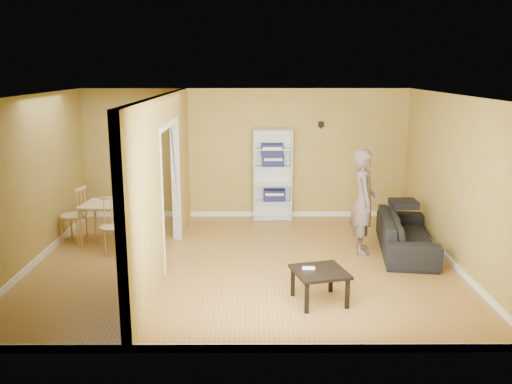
# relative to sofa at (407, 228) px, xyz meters

# --- Properties ---
(room_shell) EXTENTS (6.50, 6.50, 6.50)m
(room_shell) POSITION_rel_sofa_xyz_m (-2.70, -0.55, 0.90)
(room_shell) COLOR #916027
(room_shell) RESTS_ON ground
(partition) EXTENTS (0.22, 5.50, 2.60)m
(partition) POSITION_rel_sofa_xyz_m (-3.90, -0.55, 0.90)
(partition) COLOR olive
(partition) RESTS_ON ground
(wall_speaker) EXTENTS (0.10, 0.10, 0.10)m
(wall_speaker) POSITION_rel_sofa_xyz_m (-1.20, 2.14, 1.50)
(wall_speaker) COLOR black
(wall_speaker) RESTS_ON room_shell
(sofa) EXTENTS (2.21, 1.19, 0.80)m
(sofa) POSITION_rel_sofa_xyz_m (0.00, 0.00, 0.00)
(sofa) COLOR black
(sofa) RESTS_ON ground
(person) EXTENTS (0.77, 0.62, 2.02)m
(person) POSITION_rel_sofa_xyz_m (-0.74, -0.01, 0.61)
(person) COLOR slate
(person) RESTS_ON ground
(bookshelf) EXTENTS (0.76, 0.33, 1.80)m
(bookshelf) POSITION_rel_sofa_xyz_m (-2.16, 2.05, 0.50)
(bookshelf) COLOR white
(bookshelf) RESTS_ON ground
(paper_box_navy_a) EXTENTS (0.43, 0.28, 0.22)m
(paper_box_navy_a) POSITION_rel_sofa_xyz_m (-2.12, 2.01, 0.09)
(paper_box_navy_a) COLOR #191B4D
(paper_box_navy_a) RESTS_ON bookshelf
(paper_box_navy_b) EXTENTS (0.43, 0.28, 0.22)m
(paper_box_navy_b) POSITION_rel_sofa_xyz_m (-2.15, 2.01, 0.80)
(paper_box_navy_b) COLOR #172A4B
(paper_box_navy_b) RESTS_ON bookshelf
(paper_box_navy_c) EXTENTS (0.44, 0.29, 0.22)m
(paper_box_navy_c) POSITION_rel_sofa_xyz_m (-2.17, 2.01, 1.03)
(paper_box_navy_c) COLOR #1B194B
(paper_box_navy_c) RESTS_ON bookshelf
(coffee_table) EXTENTS (0.66, 0.66, 0.44)m
(coffee_table) POSITION_rel_sofa_xyz_m (-1.68, -2.00, -0.03)
(coffee_table) COLOR black
(coffee_table) RESTS_ON ground
(game_controller) EXTENTS (0.16, 0.04, 0.03)m
(game_controller) POSITION_rel_sofa_xyz_m (-1.82, -1.96, 0.05)
(game_controller) COLOR white
(game_controller) RESTS_ON coffee_table
(dining_table) EXTENTS (1.12, 0.75, 0.70)m
(dining_table) POSITION_rel_sofa_xyz_m (-4.93, 0.51, 0.22)
(dining_table) COLOR #E6B88B
(dining_table) RESTS_ON ground
(chair_left) EXTENTS (0.54, 0.54, 0.98)m
(chair_left) POSITION_rel_sofa_xyz_m (-5.70, 0.56, 0.09)
(chair_left) COLOR tan
(chair_left) RESTS_ON ground
(chair_near) EXTENTS (0.53, 0.53, 0.93)m
(chair_near) POSITION_rel_sofa_xyz_m (-4.85, -0.05, 0.06)
(chair_near) COLOR tan
(chair_near) RESTS_ON ground
(chair_far) EXTENTS (0.54, 0.54, 0.99)m
(chair_far) POSITION_rel_sofa_xyz_m (-4.95, 1.14, 0.10)
(chair_far) COLOR tan
(chair_far) RESTS_ON ground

